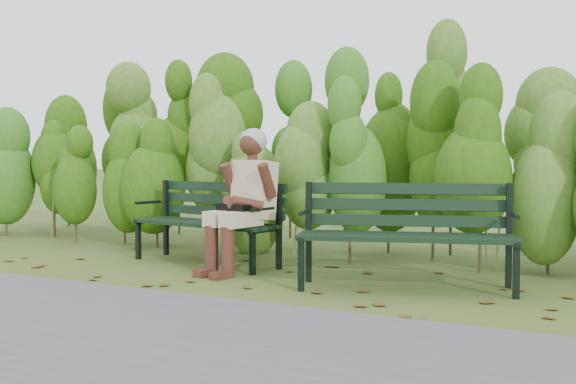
% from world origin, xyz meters
% --- Properties ---
extents(ground, '(80.00, 80.00, 0.00)m').
position_xyz_m(ground, '(0.00, 0.00, 0.00)').
color(ground, '#3B581C').
extents(footpath, '(60.00, 2.50, 0.01)m').
position_xyz_m(footpath, '(0.00, -2.20, 0.01)').
color(footpath, '#474749').
rests_on(footpath, ground).
extents(hedge_band, '(11.04, 1.67, 2.42)m').
position_xyz_m(hedge_band, '(0.00, 1.86, 1.26)').
color(hedge_band, '#47381E').
rests_on(hedge_band, ground).
extents(leaf_litter, '(5.93, 2.23, 0.01)m').
position_xyz_m(leaf_litter, '(0.48, -0.32, 0.00)').
color(leaf_litter, brown).
rests_on(leaf_litter, ground).
extents(bench_left, '(1.71, 0.81, 0.82)m').
position_xyz_m(bench_left, '(-0.96, 0.51, 0.48)').
color(bench_left, black).
rests_on(bench_left, ground).
extents(bench_right, '(1.81, 1.03, 0.86)m').
position_xyz_m(bench_right, '(1.19, 0.15, 0.51)').
color(bench_right, black).
rests_on(bench_right, ground).
extents(seated_woman, '(0.59, 0.87, 1.35)m').
position_xyz_m(seated_woman, '(-0.40, 0.23, 0.74)').
color(seated_woman, beige).
rests_on(seated_woman, ground).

